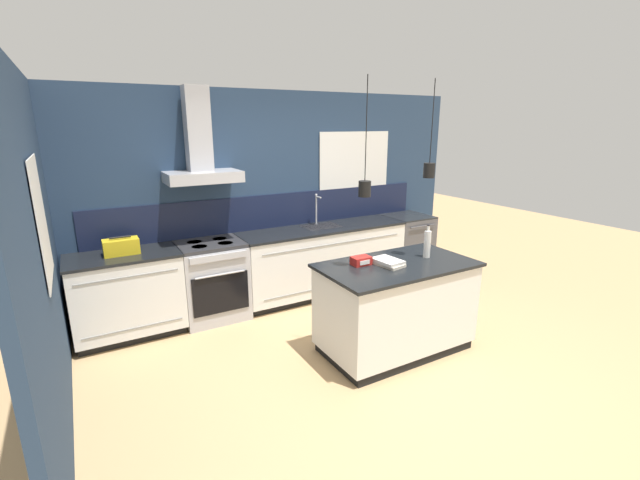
% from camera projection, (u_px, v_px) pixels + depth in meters
% --- Properties ---
extents(ground_plane, '(16.00, 16.00, 0.00)m').
position_uv_depth(ground_plane, '(361.00, 362.00, 4.09)').
color(ground_plane, tan).
rests_on(ground_plane, ground).
extents(wall_back, '(5.60, 2.05, 2.60)m').
position_uv_depth(wall_back, '(268.00, 193.00, 5.38)').
color(wall_back, navy).
rests_on(wall_back, ground_plane).
extents(wall_left, '(0.08, 3.80, 2.60)m').
position_uv_depth(wall_left, '(41.00, 250.00, 3.16)').
color(wall_left, navy).
rests_on(wall_left, ground_plane).
extents(counter_run_left, '(1.10, 0.64, 0.91)m').
position_uv_depth(counter_run_left, '(128.00, 295.00, 4.51)').
color(counter_run_left, black).
rests_on(counter_run_left, ground_plane).
extents(counter_run_sink, '(2.26, 0.64, 1.32)m').
position_uv_depth(counter_run_sink, '(323.00, 260.00, 5.66)').
color(counter_run_sink, black).
rests_on(counter_run_sink, ground_plane).
extents(oven_range, '(0.73, 0.66, 0.91)m').
position_uv_depth(oven_range, '(213.00, 280.00, 4.94)').
color(oven_range, '#B5B5BA').
rests_on(oven_range, ground_plane).
extents(dishwasher, '(0.61, 0.65, 0.91)m').
position_uv_depth(dishwasher, '(406.00, 245.00, 6.34)').
color(dishwasher, '#4C4C51').
rests_on(dishwasher, ground_plane).
extents(kitchen_island, '(1.50, 0.84, 0.91)m').
position_uv_depth(kitchen_island, '(395.00, 307.00, 4.21)').
color(kitchen_island, black).
rests_on(kitchen_island, ground_plane).
extents(bottle_on_island, '(0.07, 0.07, 0.34)m').
position_uv_depth(bottle_on_island, '(427.00, 243.00, 4.25)').
color(bottle_on_island, silver).
rests_on(bottle_on_island, kitchen_island).
extents(book_stack, '(0.23, 0.35, 0.06)m').
position_uv_depth(book_stack, '(387.00, 262.00, 4.05)').
color(book_stack, beige).
rests_on(book_stack, kitchen_island).
extents(red_supply_box, '(0.18, 0.13, 0.08)m').
position_uv_depth(red_supply_box, '(361.00, 261.00, 4.05)').
color(red_supply_box, red).
rests_on(red_supply_box, kitchen_island).
extents(yellow_toolbox, '(0.34, 0.18, 0.19)m').
position_uv_depth(yellow_toolbox, '(121.00, 247.00, 4.36)').
color(yellow_toolbox, gold).
rests_on(yellow_toolbox, counter_run_left).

